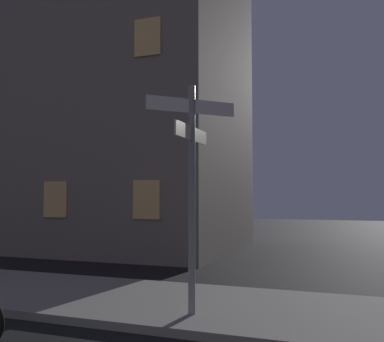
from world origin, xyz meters
name	(u,v)px	position (x,y,z in m)	size (l,w,h in m)	color
sidewalk_kerb	(258,312)	(0.00, 6.55, 0.07)	(40.00, 3.26, 0.14)	gray
signpost	(192,175)	(-0.95, 5.76, 2.45)	(1.18, 1.49, 3.84)	gray
building_left_block	(81,64)	(-9.40, 14.75, 7.89)	(13.52, 7.62, 15.77)	slate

